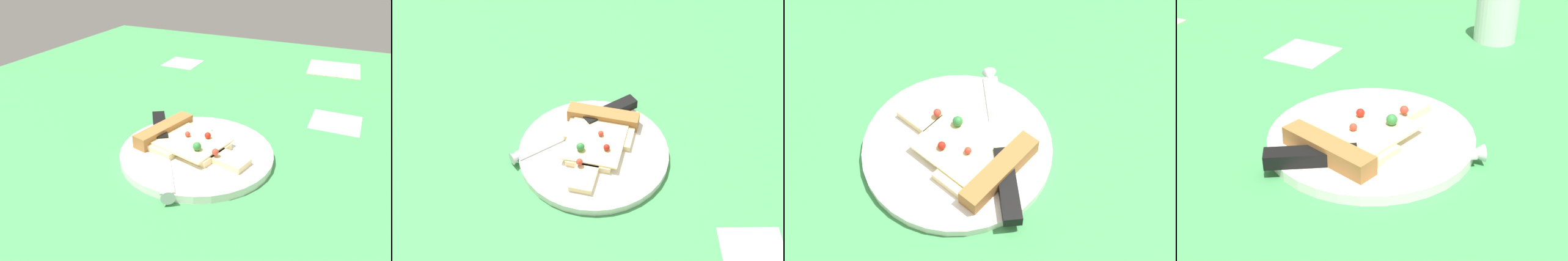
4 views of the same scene
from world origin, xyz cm
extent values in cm
cube|color=#3D8C4C|center=(0.00, 0.00, -1.50)|extent=(154.27, 154.27, 3.00)
cylinder|color=white|center=(9.11, 1.18, 0.62)|extent=(24.20, 24.20, 1.23)
cube|color=beige|center=(12.99, 0.19, 1.73)|extent=(8.53, 12.14, 1.00)
cube|color=beige|center=(7.66, 1.55, 1.73)|extent=(7.20, 8.36, 1.00)
cube|color=beige|center=(2.81, 2.78, 1.73)|extent=(5.93, 4.77, 1.00)
cube|color=#F2E099|center=(10.08, 0.93, 2.38)|extent=(11.96, 11.38, 0.30)
cube|color=#9E6633|center=(15.89, -0.55, 2.33)|extent=(5.48, 12.27, 2.20)
sphere|color=red|center=(11.29, -0.41, 2.98)|extent=(0.89, 0.89, 0.89)
sphere|color=red|center=(5.05, 3.45, 3.05)|extent=(1.05, 1.05, 1.05)
sphere|color=#2D7A38|center=(8.10, 3.29, 3.19)|extent=(1.33, 1.33, 1.33)
sphere|color=#B21E14|center=(8.08, -0.83, 3.05)|extent=(1.04, 1.04, 1.04)
cube|color=silver|center=(10.98, 8.33, 1.38)|extent=(8.18, 11.17, 0.30)
cone|color=silver|center=(7.74, 13.38, 1.38)|extent=(2.76, 2.76, 2.00)
cube|color=black|center=(17.48, -1.76, 2.03)|extent=(7.26, 9.60, 1.60)
camera|label=1|loc=(-11.93, 47.13, 31.21)|focal=33.87mm
camera|label=2|loc=(-53.06, 2.73, 67.27)|focal=51.73mm
camera|label=3|loc=(29.72, -33.12, 57.34)|focal=49.85mm
camera|label=4|loc=(60.33, 28.01, 35.66)|focal=53.08mm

